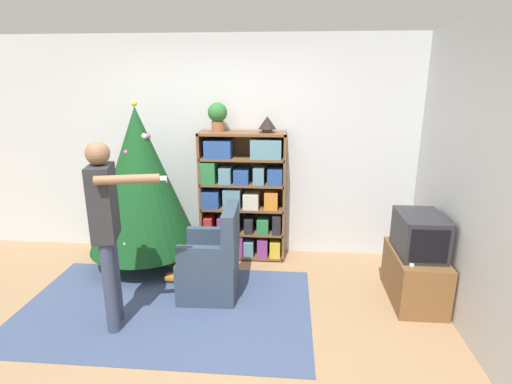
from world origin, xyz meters
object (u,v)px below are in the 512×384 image
object	(u,v)px
christmas_tree	(140,180)
standing_person	(106,222)
armchair	(213,265)
bookshelf	(242,197)
television	(420,234)
potted_plant	(218,115)
table_lamp	(267,123)

from	to	relation	value
christmas_tree	standing_person	distance (m)	1.23
armchair	standing_person	xyz separation A→B (m)	(-0.75, -0.59, 0.65)
standing_person	christmas_tree	bearing A→B (deg)	174.01
bookshelf	armchair	size ratio (longest dim) A/B	1.65
television	christmas_tree	world-z (taller)	christmas_tree
potted_plant	armchair	bearing A→B (deg)	-85.14
bookshelf	armchair	distance (m)	1.03
television	potted_plant	distance (m)	2.46
television	standing_person	bearing A→B (deg)	-166.52
bookshelf	table_lamp	world-z (taller)	table_lamp
armchair	potted_plant	bearing A→B (deg)	-177.00
christmas_tree	bookshelf	bearing A→B (deg)	15.26
potted_plant	table_lamp	size ratio (longest dim) A/B	1.64
christmas_tree	armchair	distance (m)	1.30
christmas_tree	standing_person	bearing A→B (deg)	-82.45
christmas_tree	potted_plant	xyz separation A→B (m)	(0.84, 0.31, 0.69)
bookshelf	potted_plant	distance (m)	1.00
armchair	table_lamp	bearing A→B (deg)	150.72
potted_plant	table_lamp	world-z (taller)	potted_plant
table_lamp	television	bearing A→B (deg)	-30.07
christmas_tree	television	bearing A→B (deg)	-10.89
armchair	potted_plant	xyz separation A→B (m)	(-0.08, 0.93, 1.39)
christmas_tree	standing_person	xyz separation A→B (m)	(0.16, -1.21, -0.04)
television	christmas_tree	distance (m)	2.97
television	christmas_tree	size ratio (longest dim) A/B	0.30
christmas_tree	potted_plant	distance (m)	1.13
potted_plant	standing_person	bearing A→B (deg)	-113.86
standing_person	potted_plant	distance (m)	1.82
bookshelf	armchair	xyz separation A→B (m)	(-0.19, -0.92, -0.43)
television	armchair	size ratio (longest dim) A/B	0.62
table_lamp	christmas_tree	bearing A→B (deg)	-167.45
armchair	standing_person	bearing A→B (deg)	-53.60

